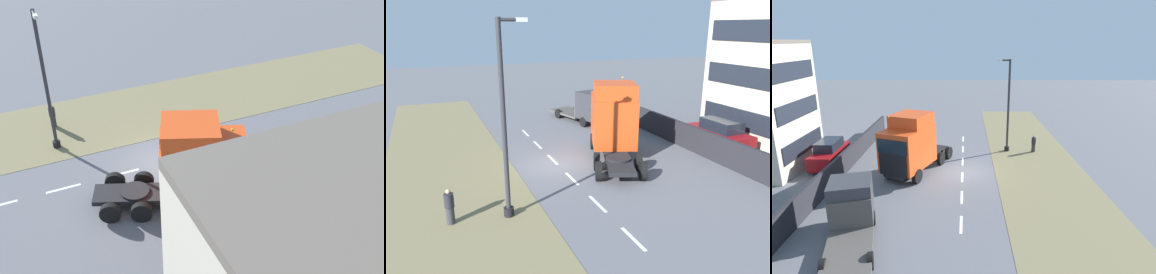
% 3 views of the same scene
% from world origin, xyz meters
% --- Properties ---
extents(ground_plane, '(120.00, 120.00, 0.00)m').
position_xyz_m(ground_plane, '(0.00, 0.00, 0.00)').
color(ground_plane, slate).
rests_on(ground_plane, ground).
extents(grass_verge, '(7.00, 44.00, 0.01)m').
position_xyz_m(grass_verge, '(-6.00, 0.00, 0.01)').
color(grass_verge, olive).
rests_on(grass_verge, ground).
extents(lane_markings, '(0.16, 17.80, 0.00)m').
position_xyz_m(lane_markings, '(0.00, -0.70, 0.00)').
color(lane_markings, white).
rests_on(lane_markings, ground).
extents(boundary_wall, '(0.25, 24.00, 1.65)m').
position_xyz_m(boundary_wall, '(9.00, 0.00, 0.82)').
color(boundary_wall, '#232328').
rests_on(boundary_wall, ground).
extents(lorry_cab, '(5.01, 7.58, 4.77)m').
position_xyz_m(lorry_cab, '(3.84, 0.35, 2.33)').
color(lorry_cab, black).
rests_on(lorry_cab, ground).
extents(flatbed_truck, '(3.56, 6.48, 2.74)m').
position_xyz_m(flatbed_truck, '(5.69, 8.03, 1.45)').
color(flatbed_truck, '#333338').
rests_on(flatbed_truck, ground).
extents(lamp_post, '(1.34, 0.44, 8.23)m').
position_xyz_m(lamp_post, '(-3.98, -5.05, 3.72)').
color(lamp_post, black).
rests_on(lamp_post, ground).
extents(pedestrian, '(0.39, 0.39, 1.56)m').
position_xyz_m(pedestrian, '(-6.40, -4.77, 0.76)').
color(pedestrian, '#333338').
rests_on(pedestrian, ground).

